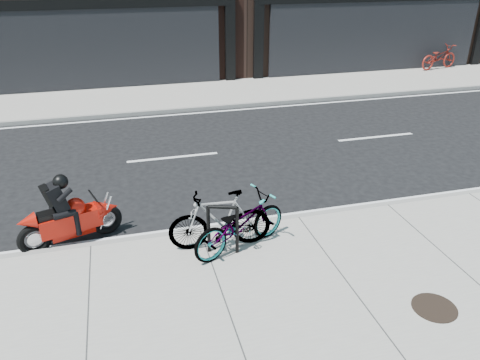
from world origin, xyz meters
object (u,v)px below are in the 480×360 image
object	(u,v)px
bike_rack	(223,225)
bicycle_far	(439,57)
bicycle_front	(240,224)
bicycle_rear	(220,220)
motorcycle	(74,215)
manhole_cover	(434,308)

from	to	relation	value
bike_rack	bicycle_far	size ratio (longest dim) A/B	0.45
bicycle_front	bicycle_rear	bearing A→B (deg)	42.82
bicycle_front	bicycle_rear	xyz separation A→B (m)	(-0.32, 0.15, 0.04)
bike_rack	motorcycle	xyz separation A→B (m)	(-2.51, 1.21, -0.10)
bicycle_rear	manhole_cover	xyz separation A→B (m)	(2.71, -2.42, -0.54)
bike_rack	manhole_cover	distance (m)	3.55
bicycle_rear	manhole_cover	distance (m)	3.67
bike_rack	motorcycle	world-z (taller)	motorcycle
bicycle_far	bicycle_front	bearing A→B (deg)	120.49
bicycle_front	manhole_cover	bearing A→B (deg)	-156.57
bike_rack	bicycle_front	bearing A→B (deg)	6.61
bicycle_front	bicycle_rear	size ratio (longest dim) A/B	1.06
bicycle_front	bicycle_far	distance (m)	17.15
bike_rack	manhole_cover	bearing A→B (deg)	-39.59
bike_rack	bicycle_far	world-z (taller)	bicycle_far
bicycle_far	manhole_cover	size ratio (longest dim) A/B	3.09
bike_rack	bicycle_front	xyz separation A→B (m)	(0.31, 0.04, -0.04)
bike_rack	bicycle_rear	size ratio (longest dim) A/B	0.51
manhole_cover	bicycle_front	bearing A→B (deg)	136.43
bicycle_rear	bicycle_far	world-z (taller)	bicycle_rear
motorcycle	bicycle_far	world-z (taller)	motorcycle
motorcycle	bicycle_front	bearing A→B (deg)	-39.94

